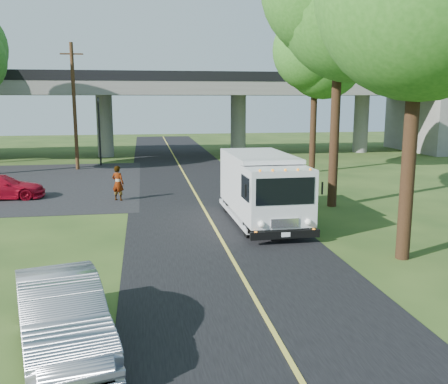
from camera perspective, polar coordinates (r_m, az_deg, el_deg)
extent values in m
plane|color=#243E16|center=(14.66, 2.19, -9.87)|extent=(120.00, 120.00, 0.00)
cube|color=black|center=(24.16, -2.52, -1.60)|extent=(7.00, 90.00, 0.02)
cube|color=black|center=(32.92, -23.66, 0.79)|extent=(16.00, 18.00, 0.01)
cube|color=gold|center=(24.16, -2.52, -1.55)|extent=(0.12, 90.00, 0.01)
cube|color=slate|center=(45.54, -5.93, 11.70)|extent=(50.00, 9.00, 1.20)
cube|color=black|center=(41.18, -5.58, 13.08)|extent=(50.00, 0.25, 0.80)
cube|color=black|center=(49.96, -6.27, 12.63)|extent=(50.00, 0.25, 0.80)
cube|color=slate|center=(53.30, 22.32, 7.59)|extent=(4.00, 10.00, 6.00)
cylinder|color=slate|center=(45.63, -13.46, 7.32)|extent=(1.40, 1.40, 5.40)
cylinder|color=slate|center=(46.35, 1.64, 7.65)|extent=(1.40, 1.40, 5.40)
cylinder|color=slate|center=(50.03, 15.38, 7.50)|extent=(1.40, 1.40, 5.40)
cylinder|color=black|center=(39.66, -14.05, 6.69)|extent=(0.14, 0.14, 5.20)
imported|color=black|center=(39.59, -14.18, 9.57)|extent=(0.18, 0.22, 1.10)
cylinder|color=#472D19|center=(37.75, -16.72, 9.26)|extent=(0.26, 0.26, 9.00)
cube|color=#472D19|center=(37.87, -17.03, 14.86)|extent=(1.60, 0.10, 0.10)
cylinder|color=#382314|center=(16.72, 20.42, 4.37)|extent=(0.44, 0.44, 7.00)
cylinder|color=#382314|center=(24.21, 12.56, 7.36)|extent=(0.44, 0.44, 7.70)
sphere|color=#29651A|center=(24.56, 13.12, 20.63)|extent=(6.48, 6.48, 6.48)
cylinder|color=#382314|center=(35.50, 10.16, 7.58)|extent=(0.44, 0.44, 6.65)
sphere|color=#29651A|center=(35.59, 10.43, 15.44)|extent=(5.58, 5.58, 5.58)
sphere|color=#29651A|center=(35.41, 11.46, 15.91)|extent=(4.96, 4.96, 4.96)
cube|color=silver|center=(21.49, 3.82, 1.44)|extent=(2.51, 4.51, 2.29)
cube|color=silver|center=(18.52, 6.17, -0.42)|extent=(2.47, 1.87, 2.08)
cube|color=black|center=(17.62, 7.00, 0.09)|extent=(2.13, 0.12, 0.96)
cube|color=black|center=(17.87, 6.99, -4.84)|extent=(2.54, 0.22, 0.28)
cube|color=silver|center=(21.38, 4.04, -2.43)|extent=(2.53, 5.93, 0.18)
cylinder|color=black|center=(18.71, 2.87, -3.85)|extent=(0.30, 0.92, 0.91)
cylinder|color=black|center=(19.27, 8.89, -3.53)|extent=(0.30, 0.92, 0.91)
cylinder|color=black|center=(22.77, 0.45, -1.20)|extent=(0.30, 0.92, 0.91)
cylinder|color=black|center=(23.24, 5.48, -1.01)|extent=(0.30, 0.92, 0.91)
imported|color=#A40A1D|center=(28.23, -24.15, 0.54)|extent=(4.36, 1.81, 1.26)
imported|color=gray|center=(11.11, -18.11, -13.10)|extent=(2.76, 4.89, 1.53)
imported|color=gray|center=(25.84, -12.03, 0.99)|extent=(0.78, 0.70, 1.80)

